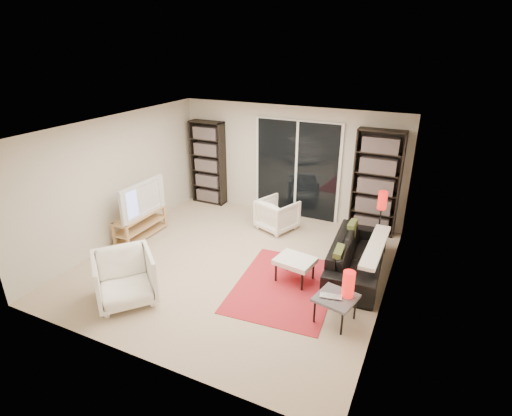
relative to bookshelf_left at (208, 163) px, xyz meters
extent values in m
plane|color=#BFAE92|center=(1.95, -2.33, -0.98)|extent=(5.00, 5.00, 0.00)
cube|color=beige|center=(1.95, 0.17, 0.22)|extent=(5.00, 0.02, 2.40)
cube|color=beige|center=(1.95, -4.83, 0.22)|extent=(5.00, 0.02, 2.40)
cube|color=beige|center=(-0.55, -2.33, 0.22)|extent=(0.02, 5.00, 2.40)
cube|color=beige|center=(4.45, -2.33, 0.22)|extent=(0.02, 5.00, 2.40)
cube|color=white|center=(1.95, -2.33, 1.42)|extent=(5.00, 5.00, 0.02)
cube|color=white|center=(2.15, 0.14, 0.07)|extent=(1.92, 0.06, 2.16)
cube|color=black|center=(2.15, 0.10, 0.07)|extent=(1.80, 0.02, 2.10)
cube|color=white|center=(2.15, 0.09, 0.07)|extent=(0.05, 0.02, 2.10)
cube|color=black|center=(0.00, 0.01, 0.00)|extent=(0.80, 0.30, 1.95)
cube|color=brown|center=(0.00, -0.01, 0.00)|extent=(0.70, 0.22, 1.85)
cube|color=black|center=(3.85, 0.01, 0.07)|extent=(0.90, 0.30, 2.10)
cube|color=brown|center=(3.85, -0.01, 0.07)|extent=(0.80, 0.22, 2.00)
cube|color=tan|center=(-0.25, -2.20, -0.50)|extent=(0.38, 1.19, 0.04)
cube|color=tan|center=(-0.25, -2.20, -0.73)|extent=(0.38, 1.19, 0.03)
cube|color=tan|center=(-0.25, -2.20, -0.92)|extent=(0.38, 1.19, 0.04)
cube|color=tan|center=(-0.41, -2.76, -0.73)|extent=(0.05, 0.05, 0.50)
cube|color=tan|center=(-0.41, -1.65, -0.73)|extent=(0.05, 0.05, 0.50)
cube|color=tan|center=(-0.09, -2.76, -0.73)|extent=(0.05, 0.05, 0.50)
cube|color=tan|center=(-0.09, -1.65, -0.73)|extent=(0.05, 0.05, 0.50)
imported|color=black|center=(-0.23, -2.20, -0.14)|extent=(0.19, 1.17, 0.67)
cube|color=red|center=(2.98, -2.61, -0.97)|extent=(1.67, 2.16, 0.01)
imported|color=black|center=(3.92, -1.69, -0.67)|extent=(0.94, 2.11, 0.60)
imported|color=white|center=(2.06, -0.72, -0.65)|extent=(0.90, 0.92, 0.65)
imported|color=white|center=(0.96, -3.97, -0.59)|extent=(1.19, 1.19, 0.78)
cube|color=white|center=(3.06, -2.38, -0.62)|extent=(0.66, 0.57, 0.08)
cylinder|color=black|center=(2.79, -2.54, -0.82)|extent=(0.04, 0.04, 0.32)
cylinder|color=black|center=(2.85, -2.15, -0.82)|extent=(0.04, 0.04, 0.32)
cylinder|color=black|center=(3.27, -2.61, -0.82)|extent=(0.04, 0.04, 0.32)
cylinder|color=black|center=(3.32, -2.22, -0.82)|extent=(0.04, 0.04, 0.32)
cube|color=#4F4F55|center=(3.92, -3.10, -0.60)|extent=(0.61, 0.61, 0.04)
cylinder|color=black|center=(3.67, -3.26, -0.79)|extent=(0.03, 0.03, 0.38)
cylinder|color=black|center=(3.76, -2.86, -0.79)|extent=(0.03, 0.03, 0.38)
cylinder|color=black|center=(4.08, -3.35, -0.79)|extent=(0.03, 0.03, 0.38)
cylinder|color=black|center=(4.16, -2.94, -0.79)|extent=(0.03, 0.03, 0.38)
imported|color=silver|center=(3.86, -3.19, -0.56)|extent=(0.33, 0.24, 0.02)
cylinder|color=red|center=(4.05, -3.01, -0.39)|extent=(0.17, 0.17, 0.38)
cylinder|color=black|center=(4.10, -0.84, -0.96)|extent=(0.18, 0.18, 0.03)
cylinder|color=black|center=(4.10, -0.84, -0.52)|extent=(0.03, 0.03, 0.90)
cylinder|color=red|center=(4.10, -0.84, 0.06)|extent=(0.16, 0.16, 0.32)
camera|label=1|loc=(4.87, -7.69, 2.67)|focal=28.00mm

